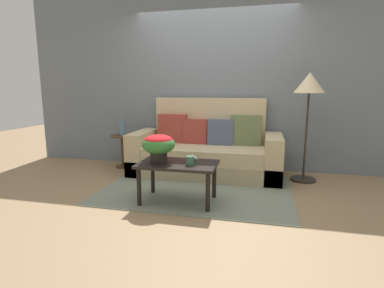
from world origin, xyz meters
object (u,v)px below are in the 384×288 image
at_px(side_table, 122,145).
at_px(snack_bowl, 191,158).
at_px(couch, 206,151).
at_px(coffee_mug, 190,161).
at_px(table_vase, 122,128).
at_px(potted_plant, 158,145).
at_px(floor_lamp, 309,91).
at_px(coffee_table, 178,168).

relative_size(side_table, snack_bowl, 4.00).
bearing_deg(snack_bowl, side_table, 140.83).
bearing_deg(snack_bowl, couch, 91.77).
distance_m(couch, coffee_mug, 1.33).
distance_m(couch, table_vase, 1.42).
bearing_deg(coffee_mug, potted_plant, 171.90).
xyz_separation_m(side_table, potted_plant, (1.09, -1.30, 0.29)).
bearing_deg(floor_lamp, coffee_mug, -136.84).
bearing_deg(coffee_mug, side_table, 137.46).
distance_m(floor_lamp, coffee_mug, 1.99).
height_order(coffee_table, coffee_mug, coffee_mug).
bearing_deg(couch, snack_bowl, -88.23).
bearing_deg(table_vase, floor_lamp, -1.55).
bearing_deg(table_vase, coffee_mug, -42.61).
bearing_deg(floor_lamp, coffee_table, -141.50).
height_order(snack_bowl, table_vase, table_vase).
relative_size(coffee_table, potted_plant, 2.34).
distance_m(coffee_table, snack_bowl, 0.20).
distance_m(couch, snack_bowl, 1.15).
relative_size(side_table, floor_lamp, 0.36).
bearing_deg(potted_plant, coffee_table, 2.03).
height_order(side_table, coffee_mug, coffee_mug).
relative_size(floor_lamp, snack_bowl, 11.05).
relative_size(floor_lamp, potted_plant, 4.00).
bearing_deg(couch, potted_plant, -104.06).
distance_m(side_table, floor_lamp, 2.96).
xyz_separation_m(potted_plant, snack_bowl, (0.35, 0.12, -0.16)).
height_order(side_table, snack_bowl, side_table).
xyz_separation_m(couch, coffee_mug, (0.07, -1.32, 0.17)).
distance_m(couch, potted_plant, 1.34).
relative_size(coffee_table, table_vase, 3.29).
bearing_deg(table_vase, coffee_table, -44.63).
distance_m(coffee_mug, snack_bowl, 0.18).
height_order(side_table, table_vase, table_vase).
relative_size(couch, table_vase, 8.28).
bearing_deg(side_table, coffee_table, -44.52).
bearing_deg(table_vase, potted_plant, -50.16).
relative_size(floor_lamp, coffee_mug, 10.87).
xyz_separation_m(couch, table_vase, (-1.39, 0.02, 0.31)).
height_order(floor_lamp, table_vase, floor_lamp).
bearing_deg(side_table, floor_lamp, -1.83).
relative_size(side_table, potted_plant, 1.45).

